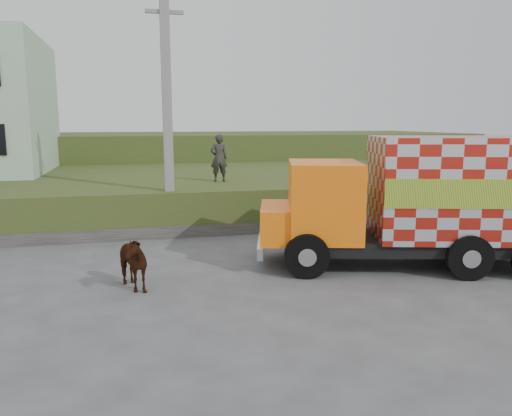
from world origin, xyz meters
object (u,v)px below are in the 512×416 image
object	(u,v)px
cargo_truck	(423,200)
pedestrian	(219,158)
cow	(128,262)
utility_pole	(167,113)

from	to	relation	value
cargo_truck	pedestrian	bearing A→B (deg)	134.63
pedestrian	cow	bearing A→B (deg)	63.88
utility_pole	cow	distance (m)	6.53
cow	cargo_truck	bearing A→B (deg)	-22.29
cow	pedestrian	size ratio (longest dim) A/B	0.84
cow	utility_pole	bearing A→B (deg)	53.02
utility_pole	cargo_truck	world-z (taller)	utility_pole
cargo_truck	pedestrian	size ratio (longest dim) A/B	4.42
utility_pole	cow	bearing A→B (deg)	-103.88
cargo_truck	cow	bearing A→B (deg)	-163.56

